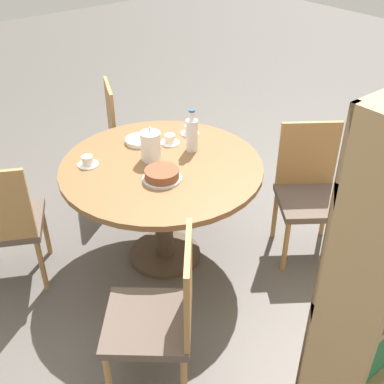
{
  "coord_description": "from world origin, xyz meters",
  "views": [
    {
      "loc": [
        1.45,
        2.13,
        2.24
      ],
      "look_at": [
        0.0,
        0.3,
        0.69
      ],
      "focal_mm": 45.0,
      "sensor_mm": 36.0,
      "label": 1
    }
  ],
  "objects_px": {
    "chair_a": "(5,222)",
    "cup_a": "(190,131)",
    "cup_b": "(170,140)",
    "chair_b": "(161,314)",
    "cake_main": "(162,175)",
    "coffee_pot": "(151,145)",
    "cup_c": "(88,162)",
    "water_bottle": "(192,134)",
    "chair_d": "(129,134)",
    "chair_c": "(309,189)"
  },
  "relations": [
    {
      "from": "chair_a",
      "to": "cup_a",
      "type": "distance_m",
      "value": 1.33
    },
    {
      "from": "chair_a",
      "to": "cup_b",
      "type": "xyz_separation_m",
      "value": [
        -1.1,
        0.2,
        0.29
      ]
    },
    {
      "from": "chair_b",
      "to": "cake_main",
      "type": "bearing_deg",
      "value": -176.51
    },
    {
      "from": "chair_b",
      "to": "cup_a",
      "type": "xyz_separation_m",
      "value": [
        -0.97,
        -1.01,
        0.29
      ]
    },
    {
      "from": "chair_b",
      "to": "cup_a",
      "type": "relative_size",
      "value": 7.09
    },
    {
      "from": "coffee_pot",
      "to": "cup_c",
      "type": "distance_m",
      "value": 0.4
    },
    {
      "from": "coffee_pot",
      "to": "water_bottle",
      "type": "height_order",
      "value": "water_bottle"
    },
    {
      "from": "chair_d",
      "to": "cup_b",
      "type": "height_order",
      "value": "chair_d"
    },
    {
      "from": "cake_main",
      "to": "cup_a",
      "type": "bearing_deg",
      "value": -143.79
    },
    {
      "from": "cake_main",
      "to": "chair_d",
      "type": "bearing_deg",
      "value": -111.62
    },
    {
      "from": "cake_main",
      "to": "cup_b",
      "type": "bearing_deg",
      "value": -132.25
    },
    {
      "from": "chair_a",
      "to": "chair_b",
      "type": "xyz_separation_m",
      "value": [
        -0.32,
        1.18,
        0.0
      ]
    },
    {
      "from": "chair_a",
      "to": "cup_b",
      "type": "distance_m",
      "value": 1.15
    },
    {
      "from": "chair_b",
      "to": "cup_a",
      "type": "height_order",
      "value": "chair_b"
    },
    {
      "from": "chair_d",
      "to": "coffee_pot",
      "type": "relative_size",
      "value": 4.07
    },
    {
      "from": "cup_c",
      "to": "water_bottle",
      "type": "bearing_deg",
      "value": 158.56
    },
    {
      "from": "chair_c",
      "to": "chair_d",
      "type": "relative_size",
      "value": 1.0
    },
    {
      "from": "chair_d",
      "to": "cup_a",
      "type": "bearing_deg",
      "value": -151.17
    },
    {
      "from": "cake_main",
      "to": "cup_b",
      "type": "xyz_separation_m",
      "value": [
        -0.3,
        -0.33,
        -0.01
      ]
    },
    {
      "from": "cup_b",
      "to": "water_bottle",
      "type": "bearing_deg",
      "value": 109.2
    },
    {
      "from": "water_bottle",
      "to": "cup_a",
      "type": "distance_m",
      "value": 0.25
    },
    {
      "from": "chair_a",
      "to": "chair_c",
      "type": "xyz_separation_m",
      "value": [
        -1.72,
        0.91,
        0.0
      ]
    },
    {
      "from": "coffee_pot",
      "to": "chair_a",
      "type": "bearing_deg",
      "value": -18.95
    },
    {
      "from": "chair_c",
      "to": "cake_main",
      "type": "bearing_deg",
      "value": -166.14
    },
    {
      "from": "cup_b",
      "to": "cake_main",
      "type": "bearing_deg",
      "value": 47.75
    },
    {
      "from": "coffee_pot",
      "to": "water_bottle",
      "type": "distance_m",
      "value": 0.28
    },
    {
      "from": "cup_a",
      "to": "cup_b",
      "type": "height_order",
      "value": "same"
    },
    {
      "from": "chair_d",
      "to": "cake_main",
      "type": "relative_size",
      "value": 3.91
    },
    {
      "from": "chair_b",
      "to": "water_bottle",
      "type": "xyz_separation_m",
      "value": [
        -0.84,
        -0.82,
        0.37
      ]
    },
    {
      "from": "cup_b",
      "to": "chair_d",
      "type": "bearing_deg",
      "value": -99.21
    },
    {
      "from": "chair_c",
      "to": "chair_d",
      "type": "distance_m",
      "value": 1.52
    },
    {
      "from": "chair_a",
      "to": "water_bottle",
      "type": "bearing_deg",
      "value": -169.87
    },
    {
      "from": "water_bottle",
      "to": "cup_c",
      "type": "height_order",
      "value": "water_bottle"
    },
    {
      "from": "chair_a",
      "to": "cup_c",
      "type": "relative_size",
      "value": 7.09
    },
    {
      "from": "chair_b",
      "to": "water_bottle",
      "type": "bearing_deg",
      "value": 174.28
    },
    {
      "from": "chair_a",
      "to": "chair_b",
      "type": "bearing_deg",
      "value": 132.76
    },
    {
      "from": "chair_b",
      "to": "cup_c",
      "type": "distance_m",
      "value": 1.12
    },
    {
      "from": "cup_c",
      "to": "cup_b",
      "type": "bearing_deg",
      "value": 171.74
    },
    {
      "from": "cup_c",
      "to": "cake_main",
      "type": "bearing_deg",
      "value": 122.1
    },
    {
      "from": "cake_main",
      "to": "cup_b",
      "type": "height_order",
      "value": "cake_main"
    },
    {
      "from": "cake_main",
      "to": "cup_c",
      "type": "bearing_deg",
      "value": -57.9
    },
    {
      "from": "chair_c",
      "to": "coffee_pot",
      "type": "distance_m",
      "value": 1.1
    },
    {
      "from": "chair_a",
      "to": "chair_d",
      "type": "bearing_deg",
      "value": -128.89
    },
    {
      "from": "chair_d",
      "to": "coffee_pot",
      "type": "distance_m",
      "value": 0.96
    },
    {
      "from": "chair_c",
      "to": "cup_b",
      "type": "distance_m",
      "value": 0.98
    },
    {
      "from": "chair_b",
      "to": "cake_main",
      "type": "relative_size",
      "value": 3.91
    },
    {
      "from": "cup_c",
      "to": "chair_c",
      "type": "bearing_deg",
      "value": 146.53
    },
    {
      "from": "cake_main",
      "to": "cup_a",
      "type": "relative_size",
      "value": 1.81
    },
    {
      "from": "chair_c",
      "to": "cup_a",
      "type": "relative_size",
      "value": 7.09
    },
    {
      "from": "coffee_pot",
      "to": "cup_a",
      "type": "xyz_separation_m",
      "value": [
        -0.4,
        -0.12,
        -0.08
      ]
    }
  ]
}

